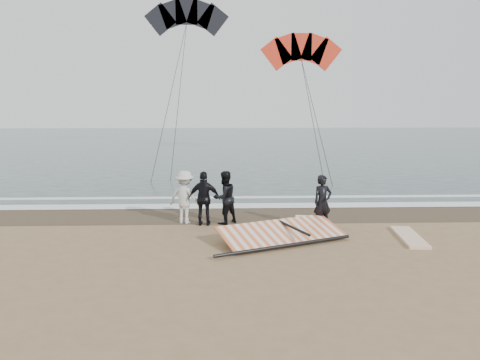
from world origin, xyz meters
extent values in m
plane|color=#8C704C|center=(0.00, 0.00, 0.00)|extent=(120.00, 120.00, 0.00)
cube|color=#233838|center=(0.00, 33.00, 0.01)|extent=(120.00, 54.00, 0.02)
cube|color=#4C3D2B|center=(0.00, 4.50, 0.01)|extent=(120.00, 2.80, 0.01)
cube|color=white|center=(0.00, 5.90, 0.03)|extent=(120.00, 0.90, 0.01)
cube|color=white|center=(0.00, 7.60, 0.03)|extent=(120.00, 0.45, 0.01)
imported|color=black|center=(1.98, 2.45, 0.92)|extent=(0.78, 0.64, 1.85)
cube|color=white|center=(4.52, 1.23, 0.05)|extent=(0.85, 2.33, 0.09)
cube|color=silver|center=(1.44, 2.81, 0.05)|extent=(0.97, 2.38, 0.10)
imported|color=black|center=(-1.32, 3.23, 0.94)|extent=(1.16, 1.12, 1.88)
imported|color=black|center=(-2.02, 3.03, 0.95)|extent=(1.14, 0.53, 1.90)
imported|color=silver|center=(-2.72, 3.33, 0.94)|extent=(1.39, 1.12, 1.88)
cube|color=black|center=(0.26, 1.64, 0.05)|extent=(2.71, 1.63, 0.10)
cube|color=#E05D25|center=(0.46, 1.04, 0.30)|extent=(4.18, 2.91, 0.41)
cylinder|color=black|center=(0.46, 0.26, 0.11)|extent=(4.20, 1.86, 0.10)
cylinder|color=black|center=(0.76, 1.04, 0.45)|extent=(0.84, 1.83, 0.08)
cylinder|color=#262626|center=(4.09, 16.59, 3.74)|extent=(0.04, 0.04, 15.08)
cylinder|color=#262626|center=(4.30, 16.64, 3.74)|extent=(0.04, 0.04, 14.98)
cylinder|color=#262626|center=(-4.79, 19.48, 5.35)|extent=(0.04, 0.04, 19.26)
cylinder|color=#262626|center=(-4.31, 19.81, 5.35)|extent=(0.04, 0.04, 18.69)
camera|label=1|loc=(-1.30, -12.84, 4.32)|focal=35.00mm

